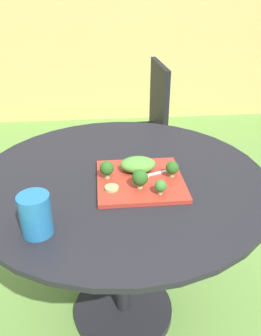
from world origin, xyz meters
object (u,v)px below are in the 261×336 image
at_px(drinking_glass, 36,217).
at_px(fork, 152,174).
at_px(patio_chair, 141,123).
at_px(salad_plate, 140,180).

height_order(drinking_glass, fork, drinking_glass).
xyz_separation_m(patio_chair, drinking_glass, (-0.45, -1.30, 0.25)).
height_order(patio_chair, salad_plate, patio_chair).
bearing_deg(patio_chair, drinking_glass, -108.95).
bearing_deg(drinking_glass, fork, 36.19).
relative_size(patio_chair, drinking_glass, 7.59).
relative_size(salad_plate, fork, 1.92).
distance_m(patio_chair, fork, 1.07).
bearing_deg(fork, patio_chair, 84.79).
height_order(salad_plate, fork, fork).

